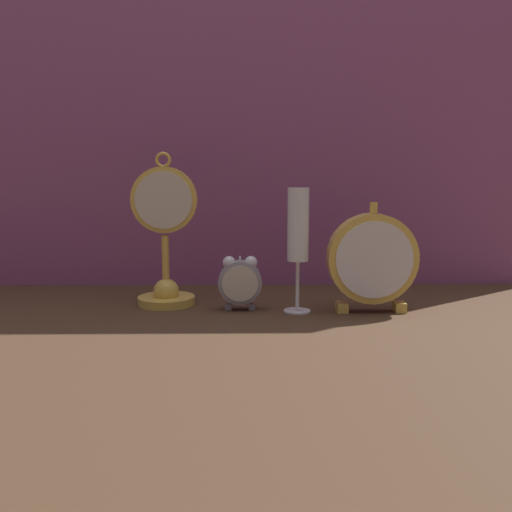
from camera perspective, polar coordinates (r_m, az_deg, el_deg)
The scene contains 6 objects.
ground_plane at distance 0.99m, azimuth 0.08°, elevation -6.47°, with size 4.00×4.00×0.00m, color #422D1E.
fabric_backdrop_drape at distance 1.29m, azimuth -0.18°, elevation 14.34°, with size 1.31×0.01×0.78m, color #8E4C7F.
pocket_watch_on_stand at distance 1.11m, azimuth -9.07°, elevation 0.79°, with size 0.13×0.11×0.29m.
alarm_clock_twin_bell at distance 1.06m, azimuth -1.61°, elevation -2.45°, with size 0.08×0.03×0.10m.
mantel_clock_silver at distance 1.06m, azimuth 11.55°, elevation -0.32°, with size 0.16×0.04×0.20m.
champagne_flute at distance 1.03m, azimuth 4.22°, elevation 2.28°, with size 0.05×0.05×0.23m.
Camera 1 is at (-0.02, -0.96, 0.25)m, focal length 40.00 mm.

